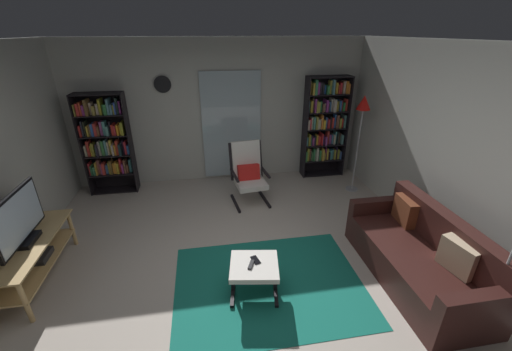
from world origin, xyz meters
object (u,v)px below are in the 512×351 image
Objects in this scene: ottoman at (254,269)px; cell_phone at (255,260)px; television at (19,221)px; bookshelf_near_tv at (106,140)px; leather_sofa at (420,257)px; floor_lamp_by_shelf at (363,112)px; tv_remote at (251,265)px; wall_clock at (163,84)px; lounge_armchair at (248,171)px; bookshelf_near_sofa at (324,124)px; tv_stand at (32,254)px.

cell_phone is at bearing 67.20° from ottoman.
bookshelf_near_tv is at bearing 80.86° from television.
leather_sofa is 1.08× the size of floor_lamp_by_shelf.
wall_clock is (-1.05, 3.11, 1.45)m from tv_remote.
lounge_armchair is at bearing -178.46° from floor_lamp_by_shelf.
bookshelf_near_tv is at bearing 162.21° from lounge_armchair.
floor_lamp_by_shelf reaches higher than tv_remote.
bookshelf_near_tv is 2.52m from lounge_armchair.
floor_lamp_by_shelf is at bearing 28.09° from cell_phone.
wall_clock is (1.40, 2.47, 1.03)m from television.
bookshelf_near_tv is 0.95× the size of leather_sofa.
television is 6.37× the size of tv_remote.
cell_phone is (-0.22, -2.07, -0.14)m from lounge_armchair.
wall_clock is (-2.94, 0.13, 0.79)m from bookshelf_near_sofa.
bookshelf_near_tv is 3.64m from ottoman.
bookshelf_near_tv is 5.08m from leather_sofa.
bookshelf_near_tv reaches higher than television.
bookshelf_near_tv is at bearing 110.88° from cell_phone.
bookshelf_near_sofa is (3.98, 0.07, 0.09)m from bookshelf_near_tv.
floor_lamp_by_shelf is at bearing 18.31° from tv_stand.
wall_clock is (-1.33, 0.96, 1.32)m from lounge_armchair.
tv_stand is 0.71× the size of bookshelf_near_sofa.
lounge_armchair is (-1.69, 2.22, 0.23)m from leather_sofa.
leather_sofa is at bearing -2.66° from ottoman.
wall_clock is (1.03, 0.20, 0.88)m from bookshelf_near_tv.
television is at bearing -161.60° from floor_lamp_by_shelf.
leather_sofa reaches higher than tv_stand.
lounge_armchair is 2.09m from cell_phone.
tv_stand is 9.92× the size of cell_phone.
television is at bearing 170.82° from leather_sofa.
floor_lamp_by_shelf reaches higher than ottoman.
tv_remote is (-0.28, -2.14, -0.13)m from lounge_armchair.
bookshelf_near_sofa reaches higher than leather_sofa.
bookshelf_near_sofa is 1.88m from lounge_armchair.
lounge_armchair is (-1.61, -0.83, -0.52)m from bookshelf_near_sofa.
ottoman is (-1.94, 0.09, 0.02)m from leather_sofa.
bookshelf_near_sofa is at bearing 27.46° from lounge_armchair.
bookshelf_near_sofa is 3.50m from cell_phone.
lounge_armchair is (2.37, -0.76, -0.43)m from bookshelf_near_tv.
bookshelf_near_tv is 1.74× the size of lounge_armchair.
tv_stand is 0.74× the size of leather_sofa.
bookshelf_near_sofa is 3.57m from ottoman.
tv_remote is at bearing -54.31° from bookshelf_near_tv.
floor_lamp_by_shelf reaches higher than television.
leather_sofa is at bearing 20.84° from tv_remote.
cell_phone is at bearing 175.57° from leather_sofa.
cell_phone is (0.06, 0.07, -0.00)m from tv_remote.
tv_remote is at bearing -135.50° from floor_lamp_by_shelf.
wall_clock is at bearing 93.82° from cell_phone.
tv_remote reaches higher than cell_phone.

